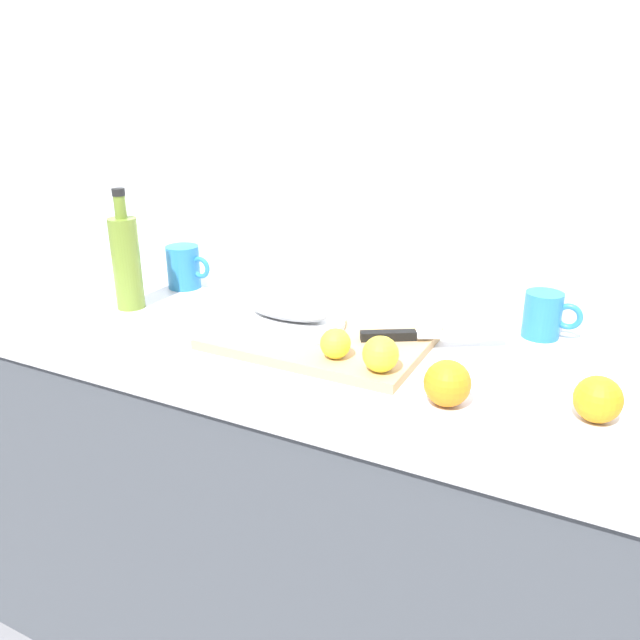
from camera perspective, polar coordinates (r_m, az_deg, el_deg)
The scene contains 13 objects.
back_wall at distance 1.46m, azimuth 9.31°, elevation 14.92°, with size 3.20×0.05×2.50m, color silver.
kitchen_counter at distance 1.49m, azimuth 3.25°, elevation -18.61°, with size 2.00×0.60×0.90m.
cutting_board at distance 1.27m, azimuth 0.00°, elevation -1.69°, with size 0.43×0.29×0.02m, color tan.
white_plate at distance 1.31m, azimuth -2.88°, elevation -0.14°, with size 0.24×0.24×0.01m, color white.
fish_fillet at distance 1.30m, azimuth -2.90°, elevation 0.91°, with size 0.18×0.08×0.04m, color gray.
chef_knife at distance 1.25m, azimuth 8.64°, elevation -1.35°, with size 0.26×0.17×0.02m.
lemon_0 at distance 1.15m, azimuth 1.41°, elevation -2.14°, with size 0.06×0.06×0.06m, color yellow.
lemon_1 at distance 1.10m, azimuth 5.54°, elevation -3.11°, with size 0.06×0.06×0.06m, color yellow.
olive_oil_bottle at distance 1.50m, azimuth -17.23°, elevation 5.17°, with size 0.06×0.06×0.28m.
coffee_mug_0 at distance 1.36m, azimuth 19.72°, elevation 0.43°, with size 0.12×0.08×0.10m.
coffee_mug_2 at distance 1.63m, azimuth -12.27°, elevation 4.75°, with size 0.12×0.08×0.11m.
orange_0 at distance 1.04m, azimuth 11.52°, elevation -5.66°, with size 0.08×0.08×0.08m, color orange.
orange_1 at distance 1.07m, azimuth 23.99°, elevation -6.61°, with size 0.07×0.07×0.07m, color orange.
Camera 1 is at (0.45, -1.05, 1.40)m, focal length 35.14 mm.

